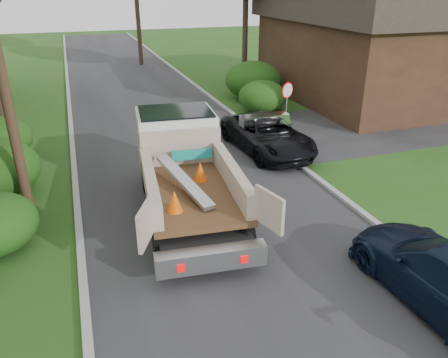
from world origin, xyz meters
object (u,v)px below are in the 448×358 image
flatbed_truck (182,159)px  black_pickup (267,135)px  house_right (370,44)px  stop_sign (287,98)px

flatbed_truck → black_pickup: 5.52m
flatbed_truck → black_pickup: bearing=42.2°
black_pickup → house_right: bearing=31.6°
house_right → black_pickup: 11.72m
flatbed_truck → black_pickup: flatbed_truck is taller
house_right → flatbed_truck: bearing=-144.6°
flatbed_truck → black_pickup: size_ratio=1.40×
stop_sign → black_pickup: bearing=-135.8°
house_right → flatbed_truck: (-13.79, -9.82, -1.72)m
flatbed_truck → black_pickup: (4.39, 3.26, -0.72)m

